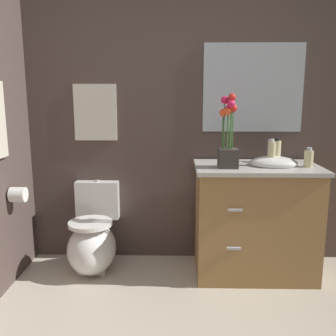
# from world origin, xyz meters

# --- Properties ---
(wall_back) EXTENTS (4.09, 0.05, 2.50)m
(wall_back) POSITION_xyz_m (0.20, 1.75, 1.25)
(wall_back) COLOR #4C3D38
(wall_back) RESTS_ON ground_plane
(toilet) EXTENTS (0.38, 0.59, 0.69)m
(toilet) POSITION_xyz_m (-0.76, 1.45, 0.24)
(toilet) COLOR white
(toilet) RESTS_ON ground_plane
(vanity_cabinet) EXTENTS (0.94, 0.56, 1.05)m
(vanity_cabinet) POSITION_xyz_m (0.53, 1.43, 0.45)
(vanity_cabinet) COLOR #9E7242
(vanity_cabinet) RESTS_ON ground_plane
(flower_vase) EXTENTS (0.14, 0.14, 0.54)m
(flower_vase) POSITION_xyz_m (0.29, 1.35, 1.07)
(flower_vase) COLOR #38332D
(flower_vase) RESTS_ON vanity_cabinet
(soap_bottle) EXTENTS (0.05, 0.05, 0.20)m
(soap_bottle) POSITION_xyz_m (0.63, 1.42, 0.97)
(soap_bottle) COLOR beige
(soap_bottle) RESTS_ON vanity_cabinet
(lotion_bottle) EXTENTS (0.07, 0.07, 0.20)m
(lotion_bottle) POSITION_xyz_m (0.70, 1.55, 0.96)
(lotion_bottle) COLOR beige
(lotion_bottle) RESTS_ON vanity_cabinet
(hand_wash_bottle) EXTENTS (0.07, 0.07, 0.15)m
(hand_wash_bottle) POSITION_xyz_m (0.89, 1.38, 0.94)
(hand_wash_bottle) COLOR beige
(hand_wash_bottle) RESTS_ON vanity_cabinet
(wall_poster) EXTENTS (0.35, 0.01, 0.46)m
(wall_poster) POSITION_xyz_m (-0.76, 1.72, 1.25)
(wall_poster) COLOR silver
(wall_mirror) EXTENTS (0.80, 0.01, 0.70)m
(wall_mirror) POSITION_xyz_m (0.53, 1.72, 1.45)
(wall_mirror) COLOR #B2BCC6
(toilet_paper_roll) EXTENTS (0.11, 0.11, 0.11)m
(toilet_paper_roll) POSITION_xyz_m (-1.25, 1.26, 0.68)
(toilet_paper_roll) COLOR white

